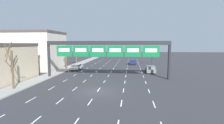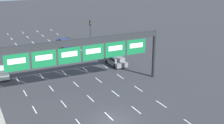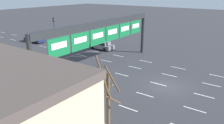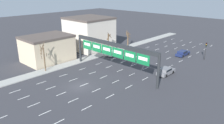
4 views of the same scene
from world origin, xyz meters
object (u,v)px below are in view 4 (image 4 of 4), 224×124
object	(u,v)px
sign_gantry	(113,49)
tree_bare_closest	(44,57)
car_navy	(183,53)
tree_bare_second	(108,42)
traffic_light_near_gantry	(206,48)
tree_bare_third	(128,38)
car_white	(114,53)
car_grey	(166,71)

from	to	relation	value
sign_gantry	tree_bare_closest	xyz separation A→B (m)	(-11.36, -9.10, -2.16)
car_navy	tree_bare_second	distance (m)	19.83
traffic_light_near_gantry	tree_bare_third	size ratio (longest dim) A/B	0.91
tree_bare_closest	car_navy	bearing A→B (deg)	62.20
sign_gantry	car_white	size ratio (longest dim) A/B	4.79
car_grey	tree_bare_third	distance (m)	23.36
sign_gantry	car_grey	size ratio (longest dim) A/B	4.79
car_navy	tree_bare_second	xyz separation A→B (m)	(-16.08, -11.39, 2.25)
car_white	tree_bare_closest	size ratio (longest dim) A/B	0.73
sign_gantry	car_white	world-z (taller)	sign_gantry
car_grey	tree_bare_third	xyz separation A→B (m)	(-19.97, 12.00, 1.81)
car_grey	traffic_light_near_gantry	bearing A→B (deg)	82.35
car_grey	sign_gantry	bearing A→B (deg)	-140.28
sign_gantry	car_navy	distance (m)	22.63
tree_bare_closest	tree_bare_second	world-z (taller)	tree_bare_closest
tree_bare_closest	tree_bare_second	bearing A→B (deg)	89.67
car_grey	traffic_light_near_gantry	xyz separation A→B (m)	(2.03, 15.10, 2.36)
car_white	traffic_light_near_gantry	distance (m)	22.84
car_grey	tree_bare_third	bearing A→B (deg)	149.00
car_white	car_grey	world-z (taller)	car_grey
sign_gantry	car_grey	bearing A→B (deg)	39.72
car_white	tree_bare_closest	xyz separation A→B (m)	(-2.90, -18.47, 2.48)
car_navy	sign_gantry	bearing A→B (deg)	-102.60
car_white	car_grey	distance (m)	17.00
car_white	car_grey	size ratio (longest dim) A/B	1.00
sign_gantry	car_navy	xyz separation A→B (m)	(4.83, 21.61, -4.63)
car_white	tree_bare_second	world-z (taller)	tree_bare_second
car_navy	tree_bare_second	world-z (taller)	tree_bare_second
car_white	traffic_light_near_gantry	xyz separation A→B (m)	(18.85, 12.67, 2.40)
sign_gantry	car_navy	world-z (taller)	sign_gantry
car_grey	traffic_light_near_gantry	size ratio (longest dim) A/B	1.04
car_white	tree_bare_third	bearing A→B (deg)	108.19
traffic_light_near_gantry	tree_bare_second	size ratio (longest dim) A/B	0.78
sign_gantry	tree_bare_closest	world-z (taller)	sign_gantry
car_grey	traffic_light_near_gantry	distance (m)	15.42
sign_gantry	tree_bare_second	size ratio (longest dim) A/B	3.88
tree_bare_closest	tree_bare_third	distance (m)	28.05
tree_bare_closest	sign_gantry	bearing A→B (deg)	38.68
tree_bare_closest	car_grey	bearing A→B (deg)	39.12
car_grey	tree_bare_closest	size ratio (longest dim) A/B	0.73
car_navy	traffic_light_near_gantry	distance (m)	6.07
car_white	traffic_light_near_gantry	size ratio (longest dim) A/B	1.04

